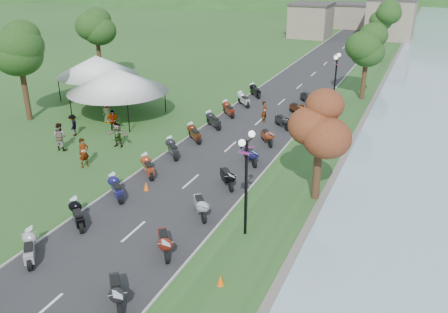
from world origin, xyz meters
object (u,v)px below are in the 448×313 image
at_px(pedestrian_c, 75,135).
at_px(pedestrian_a, 86,167).
at_px(vendor_tent_main, 119,94).
at_px(pedestrian_b, 62,150).

bearing_deg(pedestrian_c, pedestrian_a, 19.10).
height_order(pedestrian_a, pedestrian_c, pedestrian_a).
relative_size(vendor_tent_main, pedestrian_b, 2.79).
distance_m(vendor_tent_main, pedestrian_c, 5.40).
bearing_deg(pedestrian_a, vendor_tent_main, 43.58).
bearing_deg(pedestrian_c, vendor_tent_main, 145.76).
xyz_separation_m(vendor_tent_main, pedestrian_b, (0.42, -7.55, -2.00)).
bearing_deg(vendor_tent_main, pedestrian_b, -86.80).
bearing_deg(pedestrian_b, vendor_tent_main, -89.44).
bearing_deg(pedestrian_a, pedestrian_b, 85.15).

